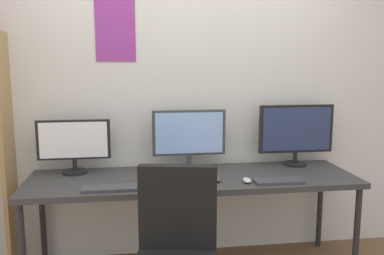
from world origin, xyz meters
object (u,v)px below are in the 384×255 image
at_px(desk, 193,183).
at_px(keyboard_right, 279,181).
at_px(keyboard_left, 112,188).
at_px(monitor_right, 296,132).
at_px(mouse_left_side, 247,180).
at_px(monitor_center, 189,136).
at_px(monitor_left, 74,143).
at_px(mouse_right_side, 217,179).

bearing_deg(desk, keyboard_right, -22.33).
bearing_deg(keyboard_left, desk, 22.33).
bearing_deg(monitor_right, keyboard_left, -162.62).
bearing_deg(monitor_right, desk, -166.03).
distance_m(monitor_right, mouse_left_side, 0.70).
bearing_deg(desk, keyboard_left, -157.67).
relative_size(desk, monitor_center, 4.20).
relative_size(keyboard_left, mouse_left_side, 4.05).
bearing_deg(keyboard_right, monitor_right, 56.44).
distance_m(desk, monitor_right, 0.94).
distance_m(desk, keyboard_left, 0.61).
bearing_deg(keyboard_right, mouse_left_side, 171.48).
xyz_separation_m(monitor_left, monitor_right, (1.71, 0.00, 0.05)).
relative_size(desk, mouse_right_side, 24.45).
bearing_deg(monitor_left, mouse_right_side, -19.63).
distance_m(monitor_left, mouse_right_side, 1.08).
bearing_deg(monitor_left, desk, -13.97).
xyz_separation_m(desk, mouse_left_side, (0.35, -0.20, 0.06)).
height_order(monitor_right, mouse_right_side, monitor_right).
bearing_deg(monitor_right, mouse_left_side, -141.10).
relative_size(desk, keyboard_left, 6.04).
distance_m(monitor_left, keyboard_left, 0.57).
relative_size(monitor_left, keyboard_left, 1.36).
bearing_deg(keyboard_left, monitor_right, 17.38).
relative_size(desk, monitor_right, 3.91).
relative_size(mouse_left_side, mouse_right_side, 1.00).
relative_size(monitor_center, keyboard_right, 1.67).
bearing_deg(mouse_right_side, monitor_center, 112.17).
xyz_separation_m(monitor_left, keyboard_right, (1.41, -0.44, -0.21)).
relative_size(desk, mouse_left_side, 24.45).
relative_size(monitor_right, keyboard_left, 1.54).
bearing_deg(monitor_center, mouse_right_side, -67.83).
relative_size(desk, monitor_left, 4.45).
height_order(keyboard_left, keyboard_right, same).
relative_size(monitor_center, mouse_right_side, 5.82).
bearing_deg(monitor_center, desk, -90.00).
distance_m(desk, monitor_center, 0.37).
distance_m(monitor_center, mouse_left_side, 0.59).
height_order(monitor_left, monitor_right, monitor_right).
bearing_deg(keyboard_right, keyboard_left, 180.00).
distance_m(desk, mouse_right_side, 0.21).
bearing_deg(keyboard_right, monitor_left, 162.63).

